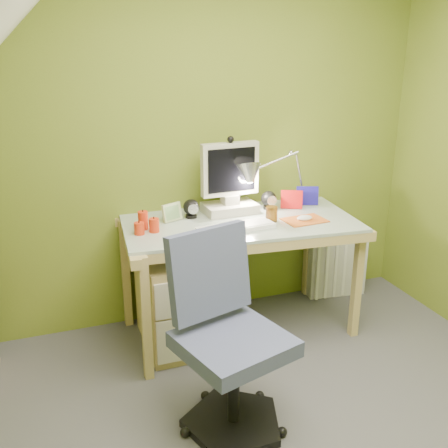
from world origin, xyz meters
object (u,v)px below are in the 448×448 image
object	(u,v)px
monitor	(230,173)
desk_lamp	(293,165)
radiator	(335,266)
desk	(239,277)
task_chair	(234,341)

from	to	relation	value
monitor	desk_lamp	xyz separation A→B (m)	(0.45, 0.00, 0.01)
desk_lamp	radiator	distance (m)	0.95
desk	desk_lamp	bearing A→B (deg)	26.93
desk	task_chair	distance (m)	0.95
radiator	desk_lamp	bearing A→B (deg)	-161.52
desk_lamp	task_chair	size ratio (longest dim) A/B	0.57
desk	monitor	distance (m)	0.68
radiator	monitor	bearing A→B (deg)	-167.30
desk	desk_lamp	world-z (taller)	desk_lamp
desk	monitor	bearing A→B (deg)	95.13
desk	desk_lamp	xyz separation A→B (m)	(0.45, 0.18, 0.67)
desk_lamp	radiator	size ratio (longest dim) A/B	1.27
monitor	task_chair	bearing A→B (deg)	-111.65
monitor	task_chair	xyz separation A→B (m)	(-0.37, -1.05, -0.55)
task_chair	radiator	world-z (taller)	task_chair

